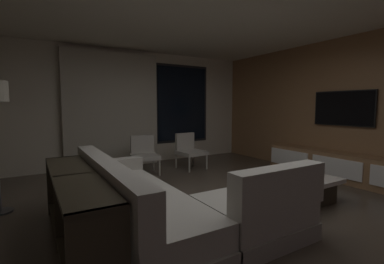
# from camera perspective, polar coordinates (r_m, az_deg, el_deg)

# --- Properties ---
(floor) EXTENTS (9.20, 9.20, 0.00)m
(floor) POSITION_cam_1_polar(r_m,az_deg,el_deg) (3.72, 7.67, -16.54)
(floor) COLOR #473D33
(back_wall_with_window) EXTENTS (6.60, 0.30, 2.70)m
(back_wall_with_window) POSITION_cam_1_polar(r_m,az_deg,el_deg) (6.64, -12.57, 4.93)
(back_wall_with_window) COLOR beige
(back_wall_with_window) RESTS_ON floor
(media_wall) EXTENTS (0.12, 7.80, 2.70)m
(media_wall) POSITION_cam_1_polar(r_m,az_deg,el_deg) (5.88, 31.91, 4.25)
(media_wall) COLOR #8E6642
(media_wall) RESTS_ON floor
(sectional_couch) EXTENTS (1.98, 2.50, 0.82)m
(sectional_couch) POSITION_cam_1_polar(r_m,az_deg,el_deg) (3.12, -5.31, -15.22)
(sectional_couch) COLOR gray
(sectional_couch) RESTS_ON floor
(coffee_table) EXTENTS (1.16, 1.16, 0.36)m
(coffee_table) POSITION_cam_1_polar(r_m,az_deg,el_deg) (4.37, 19.12, -10.83)
(coffee_table) COLOR #342D20
(coffee_table) RESTS_ON floor
(book_stack_on_coffee_table) EXTENTS (0.25, 0.19, 0.05)m
(book_stack_on_coffee_table) POSITION_cam_1_polar(r_m,az_deg,el_deg) (4.20, 20.46, -8.71)
(book_stack_on_coffee_table) COLOR green
(book_stack_on_coffee_table) RESTS_ON coffee_table
(accent_chair_near_window) EXTENTS (0.60, 0.62, 0.78)m
(accent_chair_near_window) POSITION_cam_1_polar(r_m,az_deg,el_deg) (6.08, -0.66, -3.57)
(accent_chair_near_window) COLOR #B2ADA0
(accent_chair_near_window) RESTS_ON floor
(accent_chair_by_curtain) EXTENTS (0.62, 0.64, 0.78)m
(accent_chair_by_curtain) POSITION_cam_1_polar(r_m,az_deg,el_deg) (5.70, -10.11, -4.27)
(accent_chair_by_curtain) COLOR #B2ADA0
(accent_chair_by_curtain) RESTS_ON floor
(media_console) EXTENTS (0.46, 3.10, 0.52)m
(media_console) POSITION_cam_1_polar(r_m,az_deg,el_deg) (5.76, 29.58, -6.65)
(media_console) COLOR #8E6642
(media_console) RESTS_ON floor
(mounted_tv) EXTENTS (0.05, 1.15, 0.67)m
(mounted_tv) POSITION_cam_1_polar(r_m,az_deg,el_deg) (5.90, 29.27, 4.38)
(mounted_tv) COLOR black
(console_table_behind_couch) EXTENTS (0.40, 2.10, 0.74)m
(console_table_behind_couch) POSITION_cam_1_polar(r_m,az_deg,el_deg) (2.95, -23.25, -14.22)
(console_table_behind_couch) COLOR #342D20
(console_table_behind_couch) RESTS_ON floor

